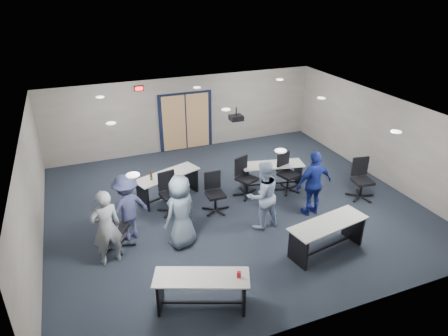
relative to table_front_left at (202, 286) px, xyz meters
name	(u,v)px	position (x,y,z in m)	size (l,w,h in m)	color
floor	(232,205)	(2.04, 3.37, -0.51)	(10.00, 10.00, 0.00)	#1C232D
back_wall	(185,114)	(2.04, 7.87, 0.84)	(10.00, 0.04, 2.70)	slate
front_wall	(331,261)	(2.04, -1.13, 0.84)	(10.00, 0.04, 2.70)	slate
left_wall	(32,195)	(-2.96, 3.37, 0.84)	(0.04, 9.00, 2.70)	slate
right_wall	(380,137)	(7.04, 3.37, 0.84)	(0.04, 9.00, 2.70)	slate
ceiling	(233,114)	(2.04, 3.37, 2.19)	(10.00, 9.00, 0.04)	silver
double_door	(186,122)	(2.04, 7.84, 0.54)	(2.00, 0.07, 2.20)	black
exit_sign	(139,88)	(0.44, 7.82, 1.94)	(0.32, 0.07, 0.18)	black
ceiling_projector	(236,118)	(2.34, 3.87, 1.90)	(0.35, 0.32, 0.37)	black
ceiling_can_lights	(230,112)	(2.04, 3.62, 2.16)	(6.24, 5.74, 0.02)	white
table_front_left	(202,286)	(0.00, 0.00, 0.00)	(1.92, 1.24, 0.86)	#B7B6AD
table_front_right	(327,232)	(3.27, 0.60, 0.04)	(2.05, 0.99, 0.80)	#B7B6AD
table_back_left	(168,182)	(0.45, 4.42, 0.03)	(2.01, 1.26, 1.06)	#B7B6AD
table_back_right	(272,171)	(3.59, 3.95, 0.01)	(1.96, 0.99, 0.76)	#B7B6AD
chair_back_a	(171,194)	(0.34, 3.64, 0.06)	(0.72, 0.72, 1.14)	black
chair_back_b	(215,193)	(1.48, 3.24, 0.05)	(0.70, 0.70, 1.11)	black
chair_back_c	(247,178)	(2.65, 3.73, 0.08)	(0.73, 0.73, 1.17)	black
chair_back_d	(288,173)	(3.92, 3.53, 0.07)	(0.73, 0.73, 1.17)	black
chair_loose_left	(116,227)	(-1.26, 2.57, 0.07)	(0.73, 0.73, 1.16)	black
chair_loose_right	(363,180)	(5.69, 2.37, 0.09)	(0.75, 0.75, 1.19)	black
person_gray	(106,228)	(-1.50, 2.08, 0.41)	(0.67, 0.44, 1.83)	gray
person_plaid	(181,212)	(0.20, 2.12, 0.41)	(0.89, 0.58, 1.83)	slate
person_lightblue	(263,195)	(2.33, 2.11, 0.41)	(0.89, 0.69, 1.83)	#A5B7DB
person_navy	(314,183)	(3.88, 2.17, 0.41)	(1.07, 0.45, 1.83)	navy
person_back	(127,208)	(-0.93, 2.86, 0.35)	(1.11, 0.64, 1.72)	#383D66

